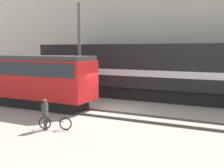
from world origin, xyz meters
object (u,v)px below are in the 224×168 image
object	(u,v)px
person	(45,111)
utility_pole_left	(79,53)
bicycle	(55,123)
freight_locomotive	(155,70)
streetcar	(28,77)

from	to	relation	value
person	utility_pole_left	xyz separation A→B (m)	(-2.80, 7.48, 2.79)
bicycle	freight_locomotive	bearing A→B (deg)	80.21
streetcar	person	bearing A→B (deg)	-40.10
freight_locomotive	bicycle	world-z (taller)	freight_locomotive
freight_locomotive	utility_pole_left	distance (m)	6.12
streetcar	utility_pole_left	distance (m)	4.29
freight_locomotive	streetcar	size ratio (longest dim) A/B	2.02
streetcar	utility_pole_left	world-z (taller)	utility_pole_left
freight_locomotive	person	world-z (taller)	freight_locomotive
streetcar	bicycle	size ratio (longest dim) A/B	6.08
streetcar	person	size ratio (longest dim) A/B	6.30
utility_pole_left	bicycle	bearing A→B (deg)	-66.09
bicycle	utility_pole_left	xyz separation A→B (m)	(-3.19, 7.20, 3.42)
streetcar	utility_pole_left	size ratio (longest dim) A/B	1.34
streetcar	bicycle	distance (m)	6.94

